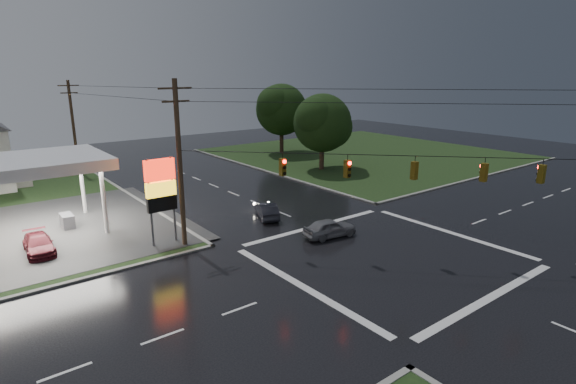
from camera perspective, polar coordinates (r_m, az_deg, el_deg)
ground at (r=29.73m, az=12.39°, el=-7.86°), size 120.00×120.00×0.00m
grass_ne at (r=65.15m, az=9.83°, el=4.79°), size 36.00×36.00×0.08m
pylon_sign at (r=30.76m, az=-15.86°, el=0.58°), size 2.00×0.35×6.00m
utility_pole_nw at (r=29.86m, az=-13.59°, el=3.67°), size 2.20×0.32×11.00m
utility_pole_n at (r=56.89m, az=-25.61°, el=7.61°), size 2.20×0.32×10.50m
traffic_signals at (r=27.90m, az=13.19°, el=4.51°), size 26.87×26.87×1.47m
tree_ne_near at (r=53.26m, az=4.50°, el=8.72°), size 7.99×6.80×8.98m
tree_ne_far at (r=64.34m, az=-0.72°, el=10.40°), size 8.46×7.20×9.80m
car_north at (r=36.10m, az=-2.72°, el=-2.31°), size 2.73×4.08×1.27m
car_crossing at (r=32.07m, az=5.31°, el=-4.56°), size 4.09×2.13×1.33m
car_pump at (r=33.36m, az=-29.09°, el=-5.84°), size 1.80×4.11×1.18m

